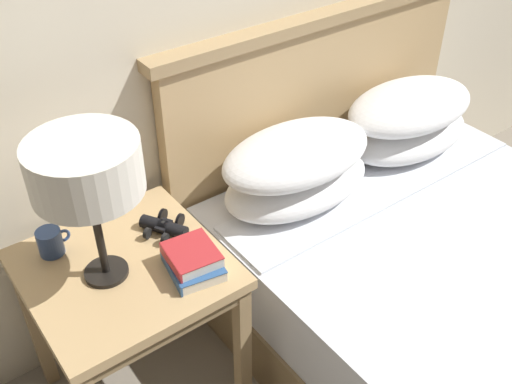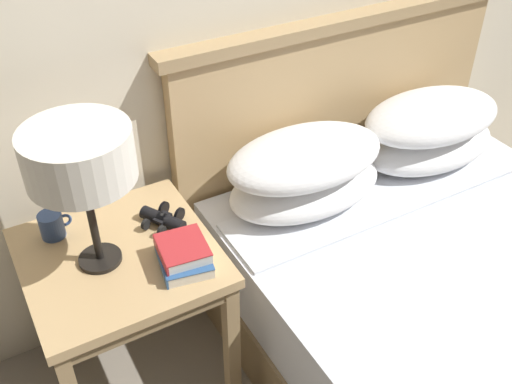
% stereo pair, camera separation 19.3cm
% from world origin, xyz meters
% --- Properties ---
extents(nightstand, '(0.58, 0.58, 0.63)m').
position_xyz_m(nightstand, '(-0.55, 0.60, 0.55)').
color(nightstand, tan).
rests_on(nightstand, ground_plane).
extents(bed, '(1.49, 1.92, 1.10)m').
position_xyz_m(bed, '(0.48, 0.07, 0.31)').
color(bed, olive).
rests_on(bed, ground_plane).
extents(table_lamp, '(0.30, 0.30, 0.46)m').
position_xyz_m(table_lamp, '(-0.60, 0.60, 1.00)').
color(table_lamp, black).
rests_on(table_lamp, nightstand).
extents(book_on_nightstand, '(0.18, 0.20, 0.04)m').
position_xyz_m(book_on_nightstand, '(-0.39, 0.46, 0.65)').
color(book_on_nightstand, silver).
rests_on(book_on_nightstand, nightstand).
extents(book_stacked_on_top, '(0.16, 0.17, 0.04)m').
position_xyz_m(book_stacked_on_top, '(-0.39, 0.47, 0.69)').
color(book_stacked_on_top, silver).
rests_on(book_stacked_on_top, book_on_nightstand).
extents(binoculars_pair, '(0.16, 0.16, 0.05)m').
position_xyz_m(binoculars_pair, '(-0.37, 0.66, 0.65)').
color(binoculars_pair, black).
rests_on(binoculars_pair, nightstand).
extents(coffee_mug, '(0.10, 0.08, 0.08)m').
position_xyz_m(coffee_mug, '(-0.69, 0.78, 0.67)').
color(coffee_mug, '#334C84').
rests_on(coffee_mug, nightstand).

